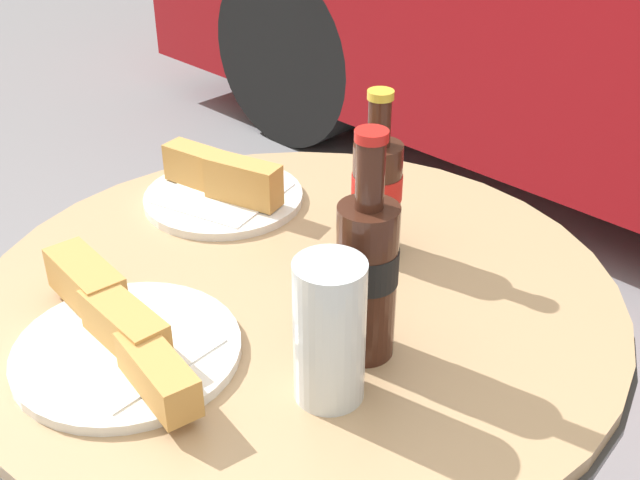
# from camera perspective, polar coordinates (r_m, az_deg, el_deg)

# --- Properties ---
(bistro_table) EXTENTS (0.79, 0.79, 0.77)m
(bistro_table) POSITION_cam_1_polar(r_m,az_deg,el_deg) (1.05, -1.51, -9.51)
(bistro_table) COLOR #333333
(bistro_table) RESTS_ON ground_plane
(cola_bottle_left) EXTENTS (0.06, 0.06, 0.26)m
(cola_bottle_left) POSITION_cam_1_polar(r_m,az_deg,el_deg) (0.81, 3.34, -2.27)
(cola_bottle_left) COLOR #3D1E14
(cola_bottle_left) RESTS_ON bistro_table
(cola_bottle_right) EXTENTS (0.06, 0.06, 0.22)m
(cola_bottle_right) POSITION_cam_1_polar(r_m,az_deg,el_deg) (1.00, 4.06, 3.50)
(cola_bottle_right) COLOR #3D1E14
(cola_bottle_right) RESTS_ON bistro_table
(drinking_glass) EXTENTS (0.07, 0.07, 0.15)m
(drinking_glass) POSITION_cam_1_polar(r_m,az_deg,el_deg) (0.77, 0.67, -6.94)
(drinking_glass) COLOR #C68923
(drinking_glass) RESTS_ON bistro_table
(lunch_plate_near) EXTENTS (0.23, 0.23, 0.07)m
(lunch_plate_near) POSITION_cam_1_polar(r_m,az_deg,el_deg) (1.15, -6.91, 3.72)
(lunch_plate_near) COLOR white
(lunch_plate_near) RESTS_ON bistro_table
(lunch_plate_far) EXTENTS (0.30, 0.24, 0.06)m
(lunch_plate_far) POSITION_cam_1_polar(r_m,az_deg,el_deg) (0.88, -13.87, -6.62)
(lunch_plate_far) COLOR white
(lunch_plate_far) RESTS_ON bistro_table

